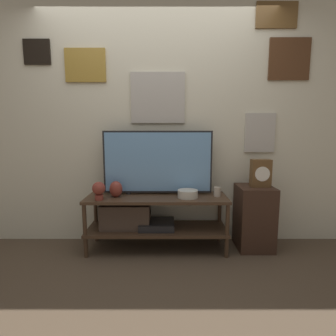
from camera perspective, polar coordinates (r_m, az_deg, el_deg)
name	(u,v)px	position (r m, az deg, el deg)	size (l,w,h in m)	color
ground_plane	(155,261)	(2.68, -2.75, -19.48)	(12.00, 12.00, 0.00)	#4C3D2D
wall_back	(158,120)	(2.91, -2.26, 10.47)	(6.40, 0.08, 2.70)	beige
media_console	(144,216)	(2.79, -5.20, -10.34)	(1.45, 0.45, 0.57)	#422D1E
television	(157,162)	(2.76, -2.36, 1.29)	(1.14, 0.05, 0.67)	black
vase_urn_stoneware	(115,189)	(2.73, -11.37, -4.53)	(0.13, 0.11, 0.17)	brown
vase_wide_bowl	(187,194)	(2.68, 4.20, -5.61)	(0.20, 0.20, 0.08)	beige
candle_jar	(217,192)	(2.76, 10.54, -5.10)	(0.07, 0.07, 0.10)	#C1B29E
decorative_bust	(98,190)	(2.66, -14.95, -4.57)	(0.13, 0.13, 0.18)	brown
side_table	(253,217)	(2.97, 18.10, -10.13)	(0.36, 0.38, 0.67)	#382319
mantel_clock	(260,173)	(2.85, 19.40, -1.07)	(0.20, 0.11, 0.28)	brown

